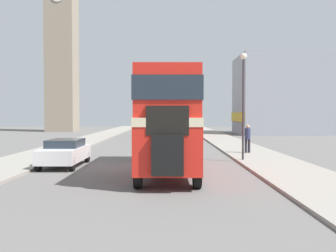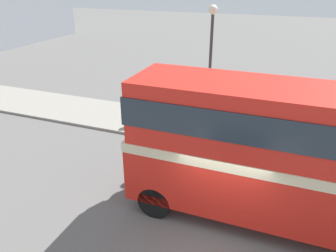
{
  "view_description": "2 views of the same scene",
  "coord_description": "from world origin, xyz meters",
  "px_view_note": "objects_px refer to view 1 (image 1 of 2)",
  "views": [
    {
      "loc": [
        1.23,
        -18.75,
        2.63
      ],
      "look_at": [
        1.21,
        -1.7,
        2.09
      ],
      "focal_mm": 40.0,
      "sensor_mm": 36.0,
      "label": 1
    },
    {
      "loc": [
        -7.44,
        -1.3,
        7.0
      ],
      "look_at": [
        1.21,
        2.04,
        2.71
      ],
      "focal_mm": 35.0,
      "sensor_mm": 36.0,
      "label": 2
    }
  ],
  "objects_px": {
    "double_decker_bus": "(168,115)",
    "church_tower": "(62,20)",
    "pedestrian_walking": "(248,137)",
    "bus_distant": "(173,116)",
    "car_parked_near": "(65,152)",
    "street_lamp": "(244,90)"
  },
  "relations": [
    {
      "from": "double_decker_bus",
      "to": "church_tower",
      "type": "height_order",
      "value": "church_tower"
    },
    {
      "from": "pedestrian_walking",
      "to": "car_parked_near",
      "type": "bearing_deg",
      "value": -152.19
    },
    {
      "from": "church_tower",
      "to": "double_decker_bus",
      "type": "bearing_deg",
      "value": -68.1
    },
    {
      "from": "pedestrian_walking",
      "to": "street_lamp",
      "type": "height_order",
      "value": "street_lamp"
    },
    {
      "from": "pedestrian_walking",
      "to": "church_tower",
      "type": "relative_size",
      "value": 0.06
    },
    {
      "from": "street_lamp",
      "to": "church_tower",
      "type": "height_order",
      "value": "church_tower"
    },
    {
      "from": "bus_distant",
      "to": "car_parked_near",
      "type": "xyz_separation_m",
      "value": [
        -5.72,
        -22.79,
        -1.68
      ]
    },
    {
      "from": "pedestrian_walking",
      "to": "church_tower",
      "type": "height_order",
      "value": "church_tower"
    },
    {
      "from": "street_lamp",
      "to": "pedestrian_walking",
      "type": "bearing_deg",
      "value": 74.26
    },
    {
      "from": "double_decker_bus",
      "to": "church_tower",
      "type": "bearing_deg",
      "value": 111.9
    },
    {
      "from": "double_decker_bus",
      "to": "pedestrian_walking",
      "type": "bearing_deg",
      "value": 54.15
    },
    {
      "from": "church_tower",
      "to": "car_parked_near",
      "type": "bearing_deg",
      "value": -74.08
    },
    {
      "from": "double_decker_bus",
      "to": "church_tower",
      "type": "distance_m",
      "value": 45.59
    },
    {
      "from": "church_tower",
      "to": "street_lamp",
      "type": "bearing_deg",
      "value": -61.01
    },
    {
      "from": "street_lamp",
      "to": "church_tower",
      "type": "xyz_separation_m",
      "value": [
        -20.3,
        36.64,
        12.91
      ]
    },
    {
      "from": "double_decker_bus",
      "to": "bus_distant",
      "type": "distance_m",
      "value": 24.51
    },
    {
      "from": "bus_distant",
      "to": "church_tower",
      "type": "distance_m",
      "value": 27.07
    },
    {
      "from": "church_tower",
      "to": "bus_distant",
      "type": "bearing_deg",
      "value": -43.18
    },
    {
      "from": "church_tower",
      "to": "pedestrian_walking",
      "type": "bearing_deg",
      "value": -57.11
    },
    {
      "from": "bus_distant",
      "to": "street_lamp",
      "type": "distance_m",
      "value": 21.35
    },
    {
      "from": "bus_distant",
      "to": "car_parked_near",
      "type": "height_order",
      "value": "bus_distant"
    },
    {
      "from": "car_parked_near",
      "to": "church_tower",
      "type": "relative_size",
      "value": 0.12
    }
  ]
}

